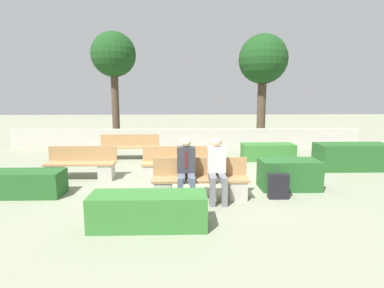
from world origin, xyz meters
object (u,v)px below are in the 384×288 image
(suitcase, at_px, (278,186))
(tree_leftmost, at_px, (114,57))
(bench_back, at_px, (129,150))
(bench_front, at_px, (200,183))
(tree_center_left, at_px, (263,61))
(bench_right_side, at_px, (179,167))
(person_seated_woman, at_px, (217,166))
(bench_left_side, at_px, (81,167))
(person_seated_man, at_px, (186,167))

(suitcase, distance_m, tree_leftmost, 10.65)
(bench_back, bearing_deg, suitcase, -55.87)
(bench_front, bearing_deg, tree_leftmost, 113.23)
(suitcase, xyz_separation_m, tree_center_left, (1.84, 8.63, 3.59))
(bench_right_side, height_order, bench_back, same)
(bench_right_side, bearing_deg, bench_back, 128.32)
(person_seated_woman, xyz_separation_m, tree_center_left, (3.16, 8.72, 3.13))
(bench_right_side, height_order, suitcase, bench_right_side)
(person_seated_woman, relative_size, suitcase, 1.81)
(bench_left_side, distance_m, bench_right_side, 2.59)
(bench_right_side, xyz_separation_m, tree_leftmost, (-3.14, 6.87, 3.69))
(tree_center_left, bearing_deg, bench_right_side, -119.37)
(bench_left_side, bearing_deg, bench_right_side, 2.48)
(bench_back, relative_size, tree_leftmost, 0.40)
(bench_right_side, bearing_deg, tree_leftmost, 118.52)
(person_seated_woman, xyz_separation_m, suitcase, (1.33, 0.09, -0.46))
(bench_back, bearing_deg, person_seated_woman, -67.79)
(suitcase, bearing_deg, bench_left_side, 160.57)
(bench_back, height_order, tree_center_left, tree_center_left)
(bench_front, bearing_deg, bench_left_side, 152.20)
(tree_center_left, bearing_deg, person_seated_man, -113.51)
(bench_back, xyz_separation_m, person_seated_woman, (2.58, -4.28, 0.40))
(bench_front, height_order, tree_center_left, tree_center_left)
(bench_left_side, xyz_separation_m, person_seated_man, (2.75, -1.75, 0.39))
(bench_front, relative_size, tree_leftmost, 0.39)
(tree_center_left, bearing_deg, bench_left_side, -133.23)
(suitcase, relative_size, tree_center_left, 0.14)
(bench_front, relative_size, bench_left_side, 1.13)
(person_seated_woman, relative_size, tree_center_left, 0.26)
(bench_front, xyz_separation_m, person_seated_woman, (0.33, -0.14, 0.40))
(person_seated_woman, bearing_deg, person_seated_man, -179.79)
(bench_left_side, bearing_deg, bench_front, -23.79)
(bench_back, bearing_deg, person_seated_man, -74.43)
(bench_right_side, relative_size, tree_center_left, 0.38)
(person_seated_woman, distance_m, tree_leftmost, 9.97)
(bench_front, height_order, person_seated_woman, person_seated_woman)
(bench_right_side, distance_m, suitcase, 2.66)
(bench_front, bearing_deg, person_seated_man, -154.28)
(person_seated_man, distance_m, tree_leftmost, 9.74)
(person_seated_man, bearing_deg, bench_right_side, 95.58)
(tree_center_left, bearing_deg, suitcase, -102.01)
(person_seated_woman, bearing_deg, bench_right_side, 115.35)
(person_seated_man, bearing_deg, person_seated_woman, 0.21)
(bench_front, xyz_separation_m, bench_left_side, (-3.05, 1.61, -0.01))
(person_seated_man, xyz_separation_m, suitcase, (1.96, 0.09, -0.45))
(bench_right_side, xyz_separation_m, suitcase, (2.12, -1.59, -0.06))
(bench_left_side, xyz_separation_m, tree_center_left, (6.55, 6.97, 3.53))
(bench_front, xyz_separation_m, bench_back, (-2.24, 4.14, 0.00))
(bench_left_side, height_order, tree_center_left, tree_center_left)
(person_seated_man, relative_size, person_seated_woman, 0.99)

